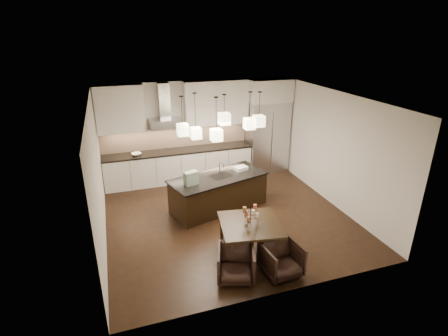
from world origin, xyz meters
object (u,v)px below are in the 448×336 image
object	(u,v)px
island_body	(219,193)
armchair_right	(281,259)
refrigerator	(267,137)
armchair_left	(236,264)
dining_table	(250,238)

from	to	relation	value
island_body	armchair_right	world-z (taller)	island_body
refrigerator	armchair_left	distance (m)	5.31
armchair_left	armchair_right	size ratio (longest dim) A/B	1.00
armchair_right	island_body	bearing A→B (deg)	91.52
armchair_left	armchair_right	distance (m)	0.83
dining_table	armchair_left	distance (m)	0.79
island_body	armchair_left	xyz separation A→B (m)	(-0.50, -2.60, -0.10)
armchair_left	armchair_right	world-z (taller)	armchair_right
refrigerator	dining_table	size ratio (longest dim) A/B	1.89
armchair_left	dining_table	bearing A→B (deg)	68.64
armchair_left	refrigerator	bearing A→B (deg)	78.52
dining_table	armchair_right	size ratio (longest dim) A/B	1.70
refrigerator	armchair_right	size ratio (longest dim) A/B	3.22
refrigerator	armchair_left	size ratio (longest dim) A/B	3.24
island_body	armchair_left	world-z (taller)	island_body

